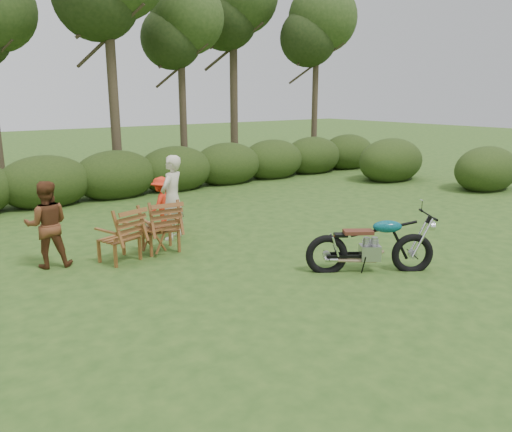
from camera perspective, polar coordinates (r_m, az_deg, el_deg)
ground at (r=8.16m, az=8.63°, el=-7.97°), size 80.00×80.00×0.00m
tree_line at (r=16.16m, az=-15.83°, el=16.16°), size 22.52×11.62×8.14m
motorcycle at (r=8.96m, az=12.75°, el=-6.14°), size 2.18×1.84×1.20m
lawn_chair_right at (r=9.99m, az=-10.76°, el=-3.95°), size 0.78×0.78×1.03m
lawn_chair_left at (r=9.58m, az=-15.24°, el=-4.97°), size 0.87×0.87×1.02m
side_table at (r=9.71m, az=-11.59°, el=-2.83°), size 0.65×0.61×0.54m
cup at (r=9.64m, az=-12.06°, el=-0.97°), size 0.17×0.17×0.11m
adult_a at (r=10.79m, az=-9.38°, el=-2.55°), size 0.78×0.71×1.78m
adult_b at (r=9.69m, az=-22.35°, el=-5.33°), size 0.89×0.78×1.55m
child at (r=11.57m, az=-10.61°, el=-1.49°), size 0.90×0.79×1.21m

